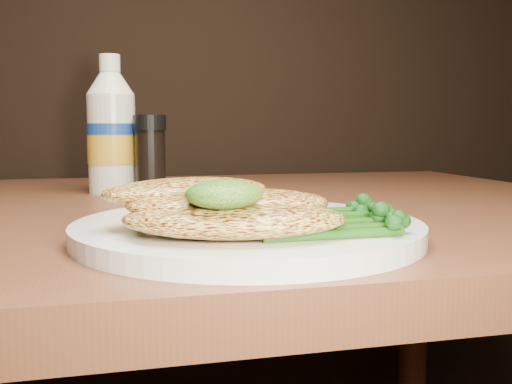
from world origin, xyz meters
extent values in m
cylinder|color=white|center=(0.05, 0.81, 0.76)|extent=(0.29, 0.29, 0.02)
ellipsoid|color=#F6C44E|center=(0.03, 0.74, 0.78)|extent=(0.18, 0.12, 0.03)
ellipsoid|color=#F6C44E|center=(0.03, 0.76, 0.79)|extent=(0.16, 0.09, 0.02)
ellipsoid|color=#F6C44E|center=(0.00, 0.80, 0.79)|extent=(0.15, 0.11, 0.02)
ellipsoid|color=#0E3307|center=(0.02, 0.72, 0.80)|extent=(0.06, 0.05, 0.02)
camera|label=1|loc=(-0.06, 0.33, 0.84)|focal=40.86mm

